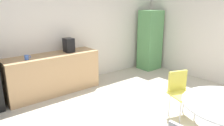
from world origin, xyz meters
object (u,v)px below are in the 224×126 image
at_px(chair_yellow, 180,89).
at_px(coffee_maker, 69,45).
at_px(mug_white, 27,57).
at_px(locker_cabinet, 150,40).

distance_m(chair_yellow, coffee_maker, 2.63).
height_order(mug_white, coffee_maker, coffee_maker).
height_order(locker_cabinet, chair_yellow, locker_cabinet).
relative_size(mug_white, coffee_maker, 0.40).
xyz_separation_m(locker_cabinet, coffee_maker, (-2.69, 0.10, 0.17)).
xyz_separation_m(locker_cabinet, mug_white, (-3.69, 0.01, 0.06)).
xyz_separation_m(mug_white, coffee_maker, (1.00, 0.09, 0.11)).
bearing_deg(chair_yellow, mug_white, 129.73).
bearing_deg(chair_yellow, locker_cabinet, 52.57).
relative_size(chair_yellow, coffee_maker, 2.59).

